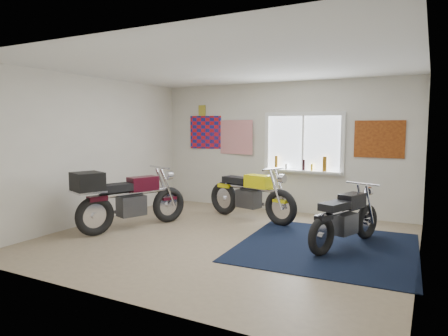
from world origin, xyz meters
The scene contains 10 objects.
ground centered at (0.00, 0.00, 0.00)m, with size 5.50×5.50×0.00m, color #9E896B.
room_shell centered at (0.00, 0.00, 1.64)m, with size 5.50×5.50×5.50m.
navy_rug centered at (1.52, 0.33, 0.01)m, with size 2.50×2.60×0.01m, color black.
window_assembly centered at (0.50, 2.47, 1.37)m, with size 1.66×0.17×1.26m.
oil_bottles centered at (0.56, 2.40, 1.03)m, with size 1.09×0.09×0.30m.
flag_display centered at (-1.90, 2.48, 2.15)m, with size 1.60×0.10×1.17m.
triumph_poster centered at (1.95, 2.48, 1.55)m, with size 0.90×0.03×0.70m, color #A54C14.
yellow_triumph centered at (-0.22, 1.45, 0.46)m, with size 2.03×0.76×1.04m.
black_chrome_bike centered at (1.75, 0.50, 0.41)m, with size 0.79×1.73×0.93m.
maroon_tourer centered at (-1.81, -0.28, 0.55)m, with size 1.09×2.05×1.07m.
Camera 1 is at (2.84, -5.49, 1.79)m, focal length 32.00 mm.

